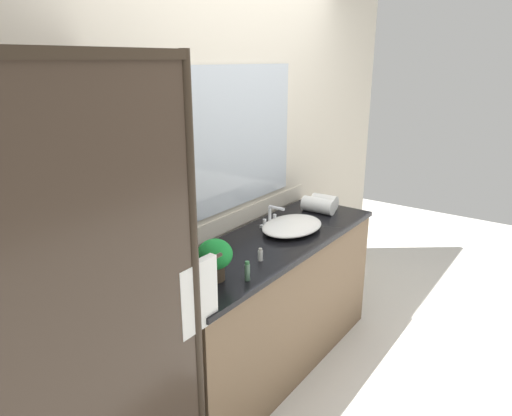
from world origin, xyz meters
TOP-DOWN VIEW (x-y plane):
  - ground_plane at (0.00, 0.00)m, footprint 8.00×8.00m
  - wall_back_with_mirror at (0.00, 0.34)m, footprint 4.40×0.06m
  - vanity_cabinet at (0.00, 0.01)m, footprint 1.80×0.58m
  - shower_enclosure at (-1.28, -0.19)m, footprint 1.20×0.59m
  - sink_basin at (0.23, -0.02)m, footprint 0.47×0.35m
  - faucet at (0.23, 0.15)m, footprint 0.17×0.13m
  - potted_plant at (-0.60, -0.07)m, footprint 0.18×0.18m
  - soap_dish at (-0.78, 0.09)m, footprint 0.10×0.07m
  - amenity_bottle_body_wash at (-0.27, -0.12)m, footprint 0.03×0.03m
  - amenity_bottle_conditioner at (-0.51, -0.21)m, footprint 0.03×0.03m
  - rolled_towel_near_edge at (0.76, 0.03)m, footprint 0.12×0.19m
  - rolled_towel_middle at (0.65, 0.02)m, footprint 0.12×0.24m

SIDE VIEW (x-z plane):
  - ground_plane at x=0.00m, z-range 0.00..0.00m
  - vanity_cabinet at x=0.00m, z-range 0.00..0.90m
  - soap_dish at x=-0.78m, z-range 0.90..0.93m
  - sink_basin at x=0.23m, z-range 0.90..0.96m
  - amenity_bottle_body_wash at x=-0.27m, z-range 0.90..0.97m
  - faucet at x=0.23m, z-range 0.88..1.02m
  - amenity_bottle_conditioner at x=-0.51m, z-range 0.90..1.00m
  - rolled_towel_near_edge at x=0.76m, z-range 0.90..1.01m
  - rolled_towel_middle at x=0.65m, z-range 0.90..1.01m
  - potted_plant at x=-0.60m, z-range 0.92..1.13m
  - shower_enclosure at x=-1.28m, z-range 0.03..2.03m
  - wall_back_with_mirror at x=0.00m, z-range 0.00..2.60m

